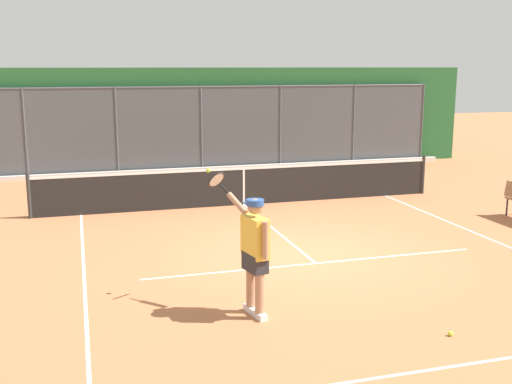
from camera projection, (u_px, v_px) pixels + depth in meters
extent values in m
plane|color=#B76B42|center=(304.00, 254.00, 11.59)|extent=(60.00, 60.00, 0.00)
cube|color=white|center=(444.00, 368.00, 7.22)|extent=(8.01, 0.05, 0.01)
cube|color=white|center=(316.00, 263.00, 11.04)|extent=(6.25, 0.05, 0.01)
cube|color=white|center=(491.00, 239.00, 12.56)|extent=(0.05, 9.04, 0.01)
cube|color=white|center=(84.00, 276.00, 10.37)|extent=(0.05, 9.04, 0.01)
cube|color=white|center=(273.00, 229.00, 13.38)|extent=(0.05, 4.97, 0.01)
cylinder|color=#474C51|center=(422.00, 123.00, 22.79)|extent=(0.07, 0.07, 2.84)
cylinder|color=#474C51|center=(353.00, 125.00, 22.04)|extent=(0.07, 0.07, 2.84)
cylinder|color=#474C51|center=(280.00, 127.00, 21.28)|extent=(0.07, 0.07, 2.84)
cylinder|color=#474C51|center=(201.00, 129.00, 20.53)|extent=(0.07, 0.07, 2.84)
cylinder|color=#474C51|center=(117.00, 131.00, 19.77)|extent=(0.07, 0.07, 2.84)
cylinder|color=#474C51|center=(25.00, 134.00, 19.01)|extent=(0.07, 0.07, 2.84)
cylinder|color=#474C51|center=(201.00, 87.00, 20.25)|extent=(16.60, 0.05, 0.05)
cube|color=#474C51|center=(201.00, 129.00, 20.53)|extent=(16.60, 0.02, 2.84)
cube|color=#235B2D|center=(198.00, 118.00, 21.08)|extent=(19.60, 0.90, 3.42)
cube|color=silver|center=(203.00, 169.00, 20.63)|extent=(17.60, 0.18, 0.15)
cylinder|color=#2D2D2D|center=(423.00, 174.00, 17.02)|extent=(0.09, 0.09, 1.07)
cylinder|color=#2D2D2D|center=(29.00, 196.00, 14.21)|extent=(0.09, 0.09, 1.07)
cube|color=black|center=(244.00, 187.00, 15.63)|extent=(10.19, 0.02, 0.91)
cube|color=white|center=(244.00, 169.00, 15.53)|extent=(10.19, 0.04, 0.05)
cube|color=white|center=(244.00, 187.00, 15.63)|extent=(0.05, 0.04, 0.91)
cube|color=silver|center=(260.00, 315.00, 8.62)|extent=(0.16, 0.28, 0.09)
cylinder|color=#A87A5B|center=(260.00, 286.00, 8.54)|extent=(0.13, 0.13, 0.78)
cube|color=silver|center=(251.00, 309.00, 8.85)|extent=(0.16, 0.28, 0.09)
cylinder|color=#A87A5B|center=(251.00, 280.00, 8.77)|extent=(0.13, 0.13, 0.78)
cube|color=#28282D|center=(255.00, 262.00, 8.59)|extent=(0.30, 0.45, 0.26)
cube|color=gold|center=(255.00, 237.00, 8.52)|extent=(0.31, 0.52, 0.56)
cylinder|color=#A87A5B|center=(266.00, 241.00, 8.26)|extent=(0.08, 0.08, 0.52)
cylinder|color=#A87A5B|center=(237.00, 203.00, 8.80)|extent=(0.26, 0.37, 0.29)
sphere|color=#A87A5B|center=(255.00, 207.00, 8.43)|extent=(0.22, 0.22, 0.22)
cylinder|color=#284C93|center=(255.00, 202.00, 8.42)|extent=(0.30, 0.30, 0.08)
cube|color=#284C93|center=(251.00, 203.00, 8.53)|extent=(0.22, 0.23, 0.02)
cylinder|color=black|center=(225.00, 190.00, 8.94)|extent=(0.11, 0.16, 0.13)
torus|color=black|center=(216.00, 180.00, 9.04)|extent=(0.35, 0.30, 0.26)
cylinder|color=silver|center=(216.00, 180.00, 9.04)|extent=(0.29, 0.24, 0.21)
sphere|color=#C1D138|center=(208.00, 171.00, 9.14)|extent=(0.07, 0.07, 0.07)
sphere|color=#C1D138|center=(451.00, 334.00, 8.07)|extent=(0.07, 0.07, 0.07)
cylinder|color=#333338|center=(507.00, 206.00, 14.54)|extent=(0.04, 0.04, 0.44)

